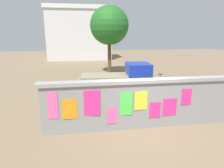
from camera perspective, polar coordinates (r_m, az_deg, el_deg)
ground at (r=14.80m, az=-0.93°, el=1.34°), size 60.00×60.00×0.00m
poster_wall at (r=7.02m, az=8.52°, el=-5.59°), size 7.05×0.42×1.79m
auto_rickshaw_truck at (r=10.33m, az=2.16°, el=0.83°), size 3.71×1.79×1.85m
motorcycle at (r=9.82m, az=19.90°, el=-3.36°), size 1.90×0.56×0.87m
bicycle_near at (r=12.54m, az=13.20°, el=0.33°), size 1.66×0.58×0.95m
person_walking at (r=8.00m, az=-9.44°, el=-2.66°), size 0.40×0.40×1.62m
person_bystander at (r=7.93m, az=10.80°, el=-2.88°), size 0.44×0.44×1.62m
tree_roadside at (r=16.99m, az=-0.79°, el=16.80°), size 3.25×3.25×5.71m
building_background at (r=28.28m, az=-9.62°, el=14.48°), size 8.73×4.82×7.06m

